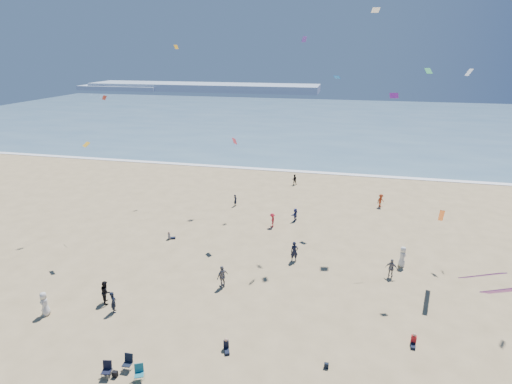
# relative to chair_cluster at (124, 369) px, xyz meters

# --- Properties ---
(ocean) EXTENTS (220.00, 100.00, 0.06)m
(ocean) POSITION_rel_chair_cluster_xyz_m (4.34, 94.40, -0.47)
(ocean) COLOR #476B84
(ocean) RESTS_ON ground
(surf_line) EXTENTS (220.00, 1.20, 0.08)m
(surf_line) POSITION_rel_chair_cluster_xyz_m (4.34, 44.40, -0.46)
(surf_line) COLOR white
(surf_line) RESTS_ON ground
(headland_far) EXTENTS (110.00, 20.00, 3.20)m
(headland_far) POSITION_rel_chair_cluster_xyz_m (-55.66, 169.40, 1.10)
(headland_far) COLOR #7A8EA8
(headland_far) RESTS_ON ground
(headland_near) EXTENTS (40.00, 14.00, 2.00)m
(headland_near) POSITION_rel_chair_cluster_xyz_m (-95.66, 164.40, 0.50)
(headland_near) COLOR #7A8EA8
(headland_near) RESTS_ON ground
(standing_flyers) EXTENTS (27.01, 48.77, 1.90)m
(standing_flyers) POSITION_rel_chair_cluster_xyz_m (5.78, 13.83, 0.36)
(standing_flyers) COLOR black
(standing_flyers) RESTS_ON ground
(seated_group) EXTENTS (23.00, 26.21, 0.84)m
(seated_group) POSITION_rel_chair_cluster_xyz_m (7.22, 3.35, -0.08)
(seated_group) COLOR beige
(seated_group) RESTS_ON ground
(chair_cluster) EXTENTS (2.75, 1.46, 1.00)m
(chair_cluster) POSITION_rel_chair_cluster_xyz_m (0.00, 0.00, 0.00)
(chair_cluster) COLOR black
(chair_cluster) RESTS_ON ground
(white_tote) EXTENTS (0.35, 0.20, 0.40)m
(white_tote) POSITION_rel_chair_cluster_xyz_m (-1.00, 0.00, -0.30)
(white_tote) COLOR silver
(white_tote) RESTS_ON ground
(black_backpack) EXTENTS (0.30, 0.22, 0.38)m
(black_backpack) POSITION_rel_chair_cluster_xyz_m (-0.53, -0.18, -0.31)
(black_backpack) COLOR black
(black_backpack) RESTS_ON ground
(navy_bag) EXTENTS (0.28, 0.18, 0.34)m
(navy_bag) POSITION_rel_chair_cluster_xyz_m (11.65, 3.25, -0.33)
(navy_bag) COLOR black
(navy_bag) RESTS_ON ground
(kites_aloft) EXTENTS (41.49, 41.64, 28.08)m
(kites_aloft) POSITION_rel_chair_cluster_xyz_m (13.15, 13.21, 13.50)
(kites_aloft) COLOR #E85F97
(kites_aloft) RESTS_ON ground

